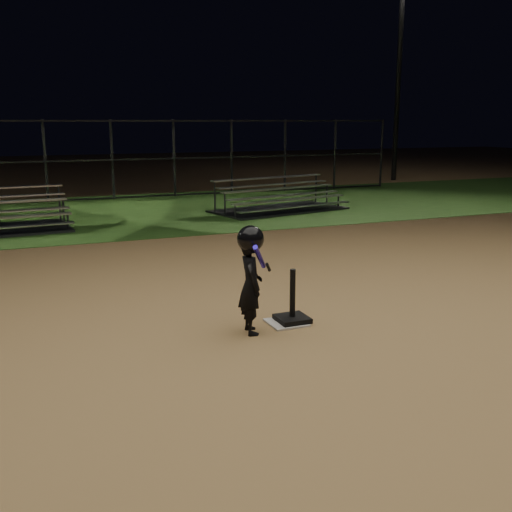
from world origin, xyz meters
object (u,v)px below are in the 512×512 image
Objects in this scene: batting_tee at (292,312)px; child_batter at (251,277)px; bleacher_right at (279,204)px; light_pole_right at (400,58)px; home_plate at (286,323)px.

batting_tee is 0.82m from child_batter.
light_pole_right is (8.16, 6.26, 4.76)m from bleacher_right.
batting_tee is 0.17× the size of bleacher_right.
batting_tee reaches higher than home_plate.
batting_tee is 19.71m from light_pole_right.
child_batter is at bearing -129.73° from light_pole_right.
bleacher_right is at bearing 66.58° from batting_tee.
child_batter is at bearing -166.21° from home_plate.
child_batter reaches higher than bleacher_right.
home_plate is at bearing 179.82° from batting_tee.
batting_tee is 0.08× the size of light_pole_right.
batting_tee is (0.08, -0.00, 0.13)m from home_plate.
child_batter is at bearing -128.77° from bleacher_right.
home_plate is at bearing -126.27° from bleacher_right.
batting_tee is 9.47m from bleacher_right.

